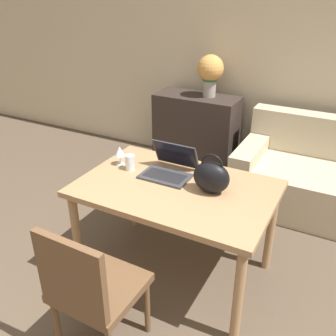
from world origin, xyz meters
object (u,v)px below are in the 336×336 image
at_px(wine_glass, 120,152).
at_px(handbag, 211,177).
at_px(chair, 91,287).
at_px(laptop, 170,166).
at_px(flower_vase, 210,72).
at_px(drinking_glass, 130,162).

distance_m(wine_glass, handbag, 0.75).
height_order(chair, laptop, laptop).
bearing_deg(laptop, handbag, -17.18).
bearing_deg(chair, handbag, 69.91).
relative_size(wine_glass, flower_vase, 0.33).
bearing_deg(laptop, flower_vase, 102.64).
bearing_deg(drinking_glass, handbag, -2.20).
xyz_separation_m(chair, drinking_glass, (-0.30, 0.88, 0.30)).
bearing_deg(laptop, wine_glass, -172.65).
bearing_deg(wine_glass, handbag, -4.51).
bearing_deg(chair, wine_glass, 115.50).
relative_size(chair, handbag, 3.29).
distance_m(laptop, handbag, 0.37).
distance_m(chair, laptop, 1.01).
height_order(laptop, flower_vase, flower_vase).
bearing_deg(wine_glass, flower_vase, 88.53).
bearing_deg(drinking_glass, flower_vase, 92.39).
height_order(drinking_glass, flower_vase, flower_vase).
xyz_separation_m(chair, laptop, (-0.02, 0.96, 0.30)).
height_order(chair, drinking_glass, chair).
distance_m(laptop, wine_glass, 0.40).
relative_size(drinking_glass, handbag, 0.42).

